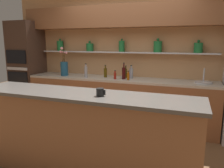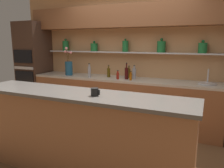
# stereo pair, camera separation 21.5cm
# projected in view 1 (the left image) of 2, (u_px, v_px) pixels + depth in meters

# --- Properties ---
(ground_plane) EXTENTS (12.00, 12.00, 0.00)m
(ground_plane) POSITION_uv_depth(u_px,v_px,m) (99.00, 153.00, 3.23)
(ground_plane) COLOR brown
(back_wall_unit) EXTENTS (5.20, 0.44, 2.60)m
(back_wall_unit) POSITION_uv_depth(u_px,v_px,m) (129.00, 45.00, 4.35)
(back_wall_unit) COLOR tan
(back_wall_unit) RESTS_ON ground_plane
(back_counter_unit) EXTENTS (3.69, 0.62, 0.92)m
(back_counter_unit) POSITION_uv_depth(u_px,v_px,m) (118.00, 101.00, 4.33)
(back_counter_unit) COLOR brown
(back_counter_unit) RESTS_ON ground_plane
(island_counter) EXTENTS (2.80, 0.61, 1.02)m
(island_counter) POSITION_uv_depth(u_px,v_px,m) (81.00, 133.00, 2.66)
(island_counter) COLOR #99603D
(island_counter) RESTS_ON ground_plane
(oven_tower) EXTENTS (0.61, 0.64, 2.05)m
(oven_tower) POSITION_uv_depth(u_px,v_px,m) (27.00, 68.00, 4.96)
(oven_tower) COLOR #3D281E
(oven_tower) RESTS_ON ground_plane
(flower_vase) EXTENTS (0.16, 0.15, 0.59)m
(flower_vase) POSITION_uv_depth(u_px,v_px,m) (64.00, 67.00, 4.54)
(flower_vase) COLOR navy
(flower_vase) RESTS_ON back_counter_unit
(sink_fixture) EXTENTS (0.29, 0.29, 0.25)m
(sink_fixture) POSITION_uv_depth(u_px,v_px,m) (204.00, 82.00, 3.72)
(sink_fixture) COLOR #B7B7BC
(sink_fixture) RESTS_ON back_counter_unit
(bottle_spirit_0) EXTENTS (0.07, 0.07, 0.26)m
(bottle_spirit_0) POSITION_uv_depth(u_px,v_px,m) (131.00, 73.00, 4.19)
(bottle_spirit_0) COLOR gray
(bottle_spirit_0) RESTS_ON back_counter_unit
(bottle_oil_1) EXTENTS (0.05, 0.05, 0.24)m
(bottle_oil_1) POSITION_uv_depth(u_px,v_px,m) (126.00, 73.00, 4.28)
(bottle_oil_1) COLOR #47380A
(bottle_oil_1) RESTS_ON back_counter_unit
(bottle_oil_2) EXTENTS (0.06, 0.06, 0.24)m
(bottle_oil_2) POSITION_uv_depth(u_px,v_px,m) (105.00, 72.00, 4.32)
(bottle_oil_2) COLOR #47380A
(bottle_oil_2) RESTS_ON back_counter_unit
(bottle_sauce_3) EXTENTS (0.05, 0.05, 0.17)m
(bottle_sauce_3) POSITION_uv_depth(u_px,v_px,m) (115.00, 75.00, 4.11)
(bottle_sauce_3) COLOR maroon
(bottle_sauce_3) RESTS_ON back_counter_unit
(bottle_spirit_4) EXTENTS (0.06, 0.06, 0.28)m
(bottle_spirit_4) POSITION_uv_depth(u_px,v_px,m) (86.00, 72.00, 4.30)
(bottle_spirit_4) COLOR gray
(bottle_spirit_4) RESTS_ON back_counter_unit
(bottle_sauce_5) EXTENTS (0.05, 0.05, 0.17)m
(bottle_sauce_5) POSITION_uv_depth(u_px,v_px,m) (128.00, 76.00, 4.01)
(bottle_sauce_5) COLOR #9E4C0A
(bottle_sauce_5) RESTS_ON back_counter_unit
(bottle_wine_6) EXTENTS (0.07, 0.07, 0.31)m
(bottle_wine_6) POSITION_uv_depth(u_px,v_px,m) (124.00, 73.00, 4.11)
(bottle_wine_6) COLOR #380C0C
(bottle_wine_6) RESTS_ON back_counter_unit
(coffee_mug) EXTENTS (0.11, 0.09, 0.09)m
(coffee_mug) POSITION_uv_depth(u_px,v_px,m) (100.00, 92.00, 2.42)
(coffee_mug) COLOR black
(coffee_mug) RESTS_ON island_counter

